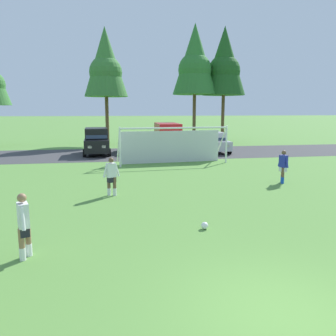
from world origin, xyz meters
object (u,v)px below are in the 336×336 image
at_px(player_striker_near, 111,177).
at_px(player_midfield_center, 283,167).
at_px(parked_car_slot_left, 137,142).
at_px(soccer_ball, 205,226).
at_px(parked_car_slot_center, 215,142).
at_px(parked_car_slot_center_left, 168,138).
at_px(soccer_goal, 172,144).
at_px(parked_car_slot_far_left, 97,141).
at_px(player_defender_far, 24,226).

height_order(player_striker_near, player_midfield_center, same).
bearing_deg(player_striker_near, player_midfield_center, 7.20).
bearing_deg(parked_car_slot_left, soccer_ball, -88.78).
bearing_deg(parked_car_slot_left, parked_car_slot_center, -11.87).
distance_m(player_striker_near, player_midfield_center, 8.52).
distance_m(parked_car_slot_center_left, parked_car_slot_center, 4.11).
xyz_separation_m(player_midfield_center, parked_car_slot_left, (-6.12, 13.88, 0.05)).
distance_m(soccer_ball, parked_car_slot_left, 19.65).
bearing_deg(soccer_goal, parked_car_slot_left, 106.35).
distance_m(parked_car_slot_far_left, parked_car_slot_left, 3.48).
bearing_deg(player_striker_near, parked_car_slot_left, 81.15).
bearing_deg(parked_car_slot_center, player_striker_near, -123.33).
height_order(soccer_goal, parked_car_slot_center, soccer_goal).
bearing_deg(soccer_goal, player_midfield_center, -60.25).
distance_m(soccer_goal, player_midfield_center, 8.51).
bearing_deg(player_striker_near, parked_car_slot_center, 56.67).
xyz_separation_m(parked_car_slot_far_left, parked_car_slot_center, (9.94, -0.46, -0.24)).
height_order(soccer_goal, parked_car_slot_far_left, soccer_goal).
distance_m(player_striker_near, parked_car_slot_center_left, 14.46).
bearing_deg(player_midfield_center, parked_car_slot_center, 87.87).
distance_m(parked_car_slot_far_left, parked_car_slot_center, 9.95).
bearing_deg(parked_car_slot_far_left, player_defender_far, -93.31).
bearing_deg(parked_car_slot_left, player_striker_near, -98.85).
distance_m(player_midfield_center, parked_car_slot_left, 15.17).
distance_m(soccer_goal, parked_car_slot_center, 6.94).
xyz_separation_m(player_striker_near, parked_car_slot_center, (8.92, 13.56, 0.05)).
bearing_deg(player_midfield_center, parked_car_slot_far_left, 126.19).
relative_size(player_striker_near, player_defender_far, 1.00).
bearing_deg(player_defender_far, parked_car_slot_left, 77.81).
xyz_separation_m(player_striker_near, parked_car_slot_far_left, (-1.02, 14.01, 0.29)).
distance_m(soccer_goal, player_striker_near, 9.46).
xyz_separation_m(soccer_ball, player_striker_near, (-2.74, 4.69, 0.71)).
bearing_deg(parked_car_slot_far_left, soccer_goal, -46.65).
bearing_deg(parked_car_slot_far_left, player_midfield_center, -53.81).
height_order(soccer_ball, player_defender_far, player_defender_far).
relative_size(parked_car_slot_center_left, parked_car_slot_center, 1.14).
bearing_deg(parked_car_slot_left, parked_car_slot_center_left, -27.86).
relative_size(player_midfield_center, parked_car_slot_far_left, 0.35).
bearing_deg(parked_car_slot_far_left, soccer_ball, -78.62).
bearing_deg(parked_car_slot_far_left, player_striker_near, -85.83).
xyz_separation_m(soccer_goal, player_midfield_center, (4.22, -7.38, -0.47)).
xyz_separation_m(soccer_ball, soccer_goal, (1.49, 13.14, 1.18)).
bearing_deg(parked_car_slot_center_left, parked_car_slot_center, -0.85).
height_order(player_midfield_center, player_defender_far, same).
distance_m(player_midfield_center, parked_car_slot_center_left, 13.07).
relative_size(parked_car_slot_left, parked_car_slot_center, 1.02).
distance_m(player_striker_near, player_defender_far, 6.29).
bearing_deg(parked_car_slot_center_left, player_midfield_center, -73.92).
distance_m(player_defender_far, parked_car_slot_far_left, 19.95).
bearing_deg(player_striker_near, player_defender_far, -110.23).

